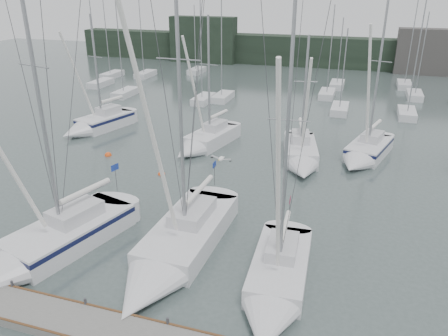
% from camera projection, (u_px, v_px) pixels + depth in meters
% --- Properties ---
extents(ground, '(160.00, 160.00, 0.00)m').
position_uv_depth(ground, '(166.00, 268.00, 22.58)').
color(ground, '#445351').
rests_on(ground, ground).
extents(dock, '(24.00, 2.00, 0.40)m').
position_uv_depth(dock, '(114.00, 333.00, 18.12)').
color(dock, slate).
rests_on(dock, ground).
extents(far_treeline, '(90.00, 4.00, 5.00)m').
position_uv_depth(far_treeline, '(315.00, 52.00, 75.91)').
color(far_treeline, black).
rests_on(far_treeline, ground).
extents(far_building_left, '(12.00, 3.00, 8.00)m').
position_uv_depth(far_building_left, '(203.00, 40.00, 79.18)').
color(far_building_left, black).
rests_on(far_building_left, ground).
extents(far_building_right, '(10.00, 3.00, 7.00)m').
position_uv_depth(far_building_right, '(430.00, 52.00, 68.71)').
color(far_building_right, '#413F3C').
rests_on(far_building_right, ground).
extents(mast_forest, '(58.05, 25.87, 14.88)m').
position_uv_depth(mast_forest, '(330.00, 92.00, 56.61)').
color(mast_forest, white).
rests_on(mast_forest, ground).
extents(sailboat_near_left, '(5.76, 10.72, 16.88)m').
position_uv_depth(sailboat_near_left, '(40.00, 249.00, 22.96)').
color(sailboat_near_left, white).
rests_on(sailboat_near_left, ground).
extents(sailboat_near_center, '(3.52, 11.77, 17.49)m').
position_uv_depth(sailboat_near_center, '(170.00, 256.00, 22.56)').
color(sailboat_near_center, white).
rests_on(sailboat_near_center, ground).
extents(sailboat_near_right, '(3.13, 9.05, 13.96)m').
position_uv_depth(sailboat_near_right, '(275.00, 289.00, 20.20)').
color(sailboat_near_right, white).
rests_on(sailboat_near_right, ground).
extents(sailboat_mid_a, '(4.83, 8.43, 11.85)m').
position_uv_depth(sailboat_mid_a, '(95.00, 125.00, 43.05)').
color(sailboat_mid_a, white).
rests_on(sailboat_mid_a, ground).
extents(sailboat_mid_b, '(4.30, 8.57, 12.02)m').
position_uv_depth(sailboat_mid_b, '(203.00, 143.00, 38.47)').
color(sailboat_mid_b, white).
rests_on(sailboat_mid_b, ground).
extents(sailboat_mid_c, '(4.16, 8.59, 10.80)m').
position_uv_depth(sailboat_mid_c, '(301.00, 157.00, 35.16)').
color(sailboat_mid_c, white).
rests_on(sailboat_mid_c, ground).
extents(sailboat_mid_d, '(4.68, 8.26, 13.34)m').
position_uv_depth(sailboat_mid_d, '(364.00, 154.00, 35.86)').
color(sailboat_mid_d, white).
rests_on(sailboat_mid_d, ground).
extents(buoy_a, '(0.55, 0.55, 0.55)m').
position_uv_depth(buoy_a, '(162.00, 174.00, 33.51)').
color(buoy_a, '#F04D15').
rests_on(buoy_a, ground).
extents(buoy_c, '(0.59, 0.59, 0.59)m').
position_uv_depth(buoy_c, '(108.00, 155.00, 37.19)').
color(buoy_c, '#F04D15').
rests_on(buoy_c, ground).
extents(seagull, '(0.91, 0.43, 0.18)m').
position_uv_depth(seagull, '(221.00, 159.00, 18.31)').
color(seagull, white).
rests_on(seagull, ground).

